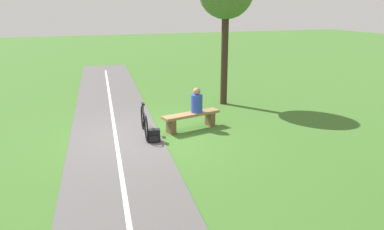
# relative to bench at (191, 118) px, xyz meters

# --- Properties ---
(ground_plane) EXTENTS (80.00, 80.00, 0.00)m
(ground_plane) POSITION_rel_bench_xyz_m (1.48, 0.13, -0.36)
(ground_plane) COLOR #3D6B28
(paved_path) EXTENTS (6.42, 36.07, 0.02)m
(paved_path) POSITION_rel_bench_xyz_m (2.75, 4.13, -0.35)
(paved_path) COLOR #565454
(paved_path) RESTS_ON ground_plane
(path_centre_line) EXTENTS (3.53, 31.83, 0.00)m
(path_centre_line) POSITION_rel_bench_xyz_m (2.75, 4.13, -0.34)
(path_centre_line) COLOR silver
(path_centre_line) RESTS_ON paved_path
(bench) EXTENTS (1.92, 0.79, 0.51)m
(bench) POSITION_rel_bench_xyz_m (0.00, 0.00, 0.00)
(bench) COLOR #937047
(bench) RESTS_ON ground_plane
(person_seated) EXTENTS (0.42, 0.42, 0.76)m
(person_seated) POSITION_rel_bench_xyz_m (-0.20, -0.04, 0.49)
(person_seated) COLOR #2847B7
(person_seated) RESTS_ON bench
(bicycle) EXTENTS (0.28, 1.80, 0.90)m
(bicycle) POSITION_rel_bench_xyz_m (1.45, -0.02, 0.03)
(bicycle) COLOR black
(bicycle) RESTS_ON ground_plane
(backpack) EXTENTS (0.39, 0.29, 0.37)m
(backpack) POSITION_rel_bench_xyz_m (1.37, 0.72, -0.17)
(backpack) COLOR black
(backpack) RESTS_ON ground_plane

